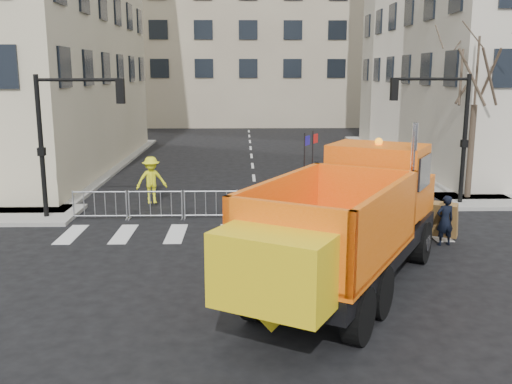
{
  "coord_description": "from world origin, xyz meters",
  "views": [
    {
      "loc": [
        -0.58,
        -13.52,
        5.49
      ],
      "look_at": [
        -0.21,
        2.5,
        2.1
      ],
      "focal_mm": 40.0,
      "sensor_mm": 36.0,
      "label": 1
    }
  ],
  "objects_px": {
    "cop_b": "(423,202)",
    "cop_c": "(400,213)",
    "plow_truck": "(349,220)",
    "cop_a": "(445,220)",
    "newspaper_box": "(408,190)",
    "worker": "(151,180)"
  },
  "relations": [
    {
      "from": "cop_b",
      "to": "cop_c",
      "type": "distance_m",
      "value": 1.93
    },
    {
      "from": "plow_truck",
      "to": "cop_b",
      "type": "distance_m",
      "value": 6.99
    },
    {
      "from": "plow_truck",
      "to": "cop_c",
      "type": "distance_m",
      "value": 5.11
    },
    {
      "from": "plow_truck",
      "to": "cop_a",
      "type": "distance_m",
      "value": 5.5
    },
    {
      "from": "cop_b",
      "to": "newspaper_box",
      "type": "bearing_deg",
      "value": -107.49
    },
    {
      "from": "plow_truck",
      "to": "worker",
      "type": "distance_m",
      "value": 11.44
    },
    {
      "from": "worker",
      "to": "cop_a",
      "type": "bearing_deg",
      "value": -46.36
    },
    {
      "from": "plow_truck",
      "to": "worker",
      "type": "xyz_separation_m",
      "value": [
        -6.4,
        9.45,
        -0.76
      ]
    },
    {
      "from": "newspaper_box",
      "to": "cop_b",
      "type": "bearing_deg",
      "value": -112.99
    },
    {
      "from": "plow_truck",
      "to": "cop_b",
      "type": "relative_size",
      "value": 5.57
    },
    {
      "from": "cop_a",
      "to": "newspaper_box",
      "type": "distance_m",
      "value": 5.44
    },
    {
      "from": "cop_c",
      "to": "newspaper_box",
      "type": "xyz_separation_m",
      "value": [
        1.69,
        4.89,
        -0.25
      ]
    },
    {
      "from": "plow_truck",
      "to": "newspaper_box",
      "type": "relative_size",
      "value": 9.89
    },
    {
      "from": "plow_truck",
      "to": "cop_c",
      "type": "xyz_separation_m",
      "value": [
        2.51,
        4.35,
        -0.93
      ]
    },
    {
      "from": "newspaper_box",
      "to": "worker",
      "type": "bearing_deg",
      "value": 163.44
    },
    {
      "from": "worker",
      "to": "newspaper_box",
      "type": "xyz_separation_m",
      "value": [
        10.61,
        -0.21,
        -0.42
      ]
    },
    {
      "from": "cop_a",
      "to": "cop_c",
      "type": "relative_size",
      "value": 0.87
    },
    {
      "from": "cop_a",
      "to": "worker",
      "type": "xyz_separation_m",
      "value": [
        -10.23,
        5.64,
        0.3
      ]
    },
    {
      "from": "worker",
      "to": "cop_b",
      "type": "bearing_deg",
      "value": -37.12
    },
    {
      "from": "worker",
      "to": "plow_truck",
      "type": "bearing_deg",
      "value": -73.38
    },
    {
      "from": "cop_c",
      "to": "plow_truck",
      "type": "bearing_deg",
      "value": 19.23
    },
    {
      "from": "cop_b",
      "to": "cop_c",
      "type": "bearing_deg",
      "value": 40.13
    }
  ]
}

